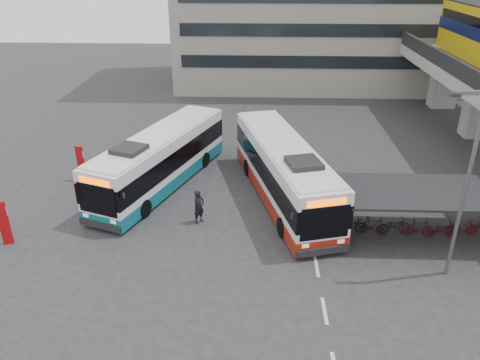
{
  "coord_description": "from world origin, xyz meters",
  "views": [
    {
      "loc": [
        -0.35,
        -17.93,
        13.05
      ],
      "look_at": [
        -1.26,
        4.97,
        2.0
      ],
      "focal_mm": 35.0,
      "sensor_mm": 36.0,
      "label": 1
    }
  ],
  "objects_px": {
    "bus_main": "(284,171)",
    "pedestrian": "(199,207)",
    "bus_teal": "(161,159)",
    "lamp_post": "(466,177)"
  },
  "relations": [
    {
      "from": "bus_main",
      "to": "pedestrian",
      "type": "distance_m",
      "value": 5.56
    },
    {
      "from": "bus_teal",
      "to": "lamp_post",
      "type": "distance_m",
      "value": 17.14
    },
    {
      "from": "lamp_post",
      "to": "bus_main",
      "type": "bearing_deg",
      "value": 131.39
    },
    {
      "from": "bus_main",
      "to": "lamp_post",
      "type": "height_order",
      "value": "lamp_post"
    },
    {
      "from": "bus_main",
      "to": "lamp_post",
      "type": "relative_size",
      "value": 1.53
    },
    {
      "from": "pedestrian",
      "to": "bus_main",
      "type": "bearing_deg",
      "value": -17.27
    },
    {
      "from": "pedestrian",
      "to": "lamp_post",
      "type": "height_order",
      "value": "lamp_post"
    },
    {
      "from": "bus_teal",
      "to": "pedestrian",
      "type": "bearing_deg",
      "value": -37.51
    },
    {
      "from": "bus_teal",
      "to": "pedestrian",
      "type": "distance_m",
      "value": 5.44
    },
    {
      "from": "bus_teal",
      "to": "bus_main",
      "type": "bearing_deg",
      "value": 8.6
    }
  ]
}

